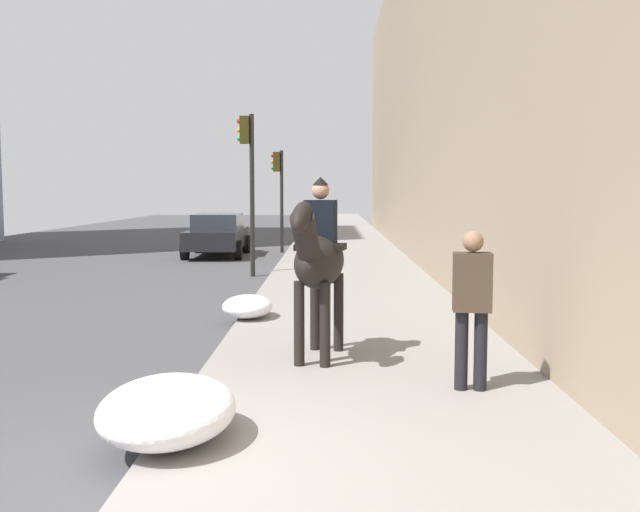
% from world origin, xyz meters
% --- Properties ---
extents(sidewalk_slab, '(120.00, 4.01, 0.12)m').
position_xyz_m(sidewalk_slab, '(0.00, -2.00, 0.06)').
color(sidewalk_slab, gray).
rests_on(sidewalk_slab, ground).
extents(mounted_horse_near, '(2.14, 0.84, 2.29)m').
position_xyz_m(mounted_horse_near, '(3.70, -1.39, 1.39)').
color(mounted_horse_near, black).
rests_on(mounted_horse_near, sidewalk_slab).
extents(pedestrian_greeting, '(0.30, 0.43, 1.70)m').
position_xyz_m(pedestrian_greeting, '(2.32, -3.03, 1.10)').
color(pedestrian_greeting, black).
rests_on(pedestrian_greeting, sidewalk_slab).
extents(car_near_lane, '(4.26, 2.00, 1.44)m').
position_xyz_m(car_near_lane, '(19.28, 2.32, 0.76)').
color(car_near_lane, black).
rests_on(car_near_lane, ground).
extents(traffic_light_near_curb, '(0.20, 0.44, 4.18)m').
position_xyz_m(traffic_light_near_curb, '(13.42, 0.57, 2.79)').
color(traffic_light_near_curb, black).
rests_on(traffic_light_near_curb, ground).
extents(traffic_light_far_curb, '(0.20, 0.44, 3.65)m').
position_xyz_m(traffic_light_far_curb, '(20.68, 0.30, 2.46)').
color(traffic_light_far_curb, black).
rests_on(traffic_light_far_curb, ground).
extents(snow_pile_near, '(1.51, 1.16, 0.52)m').
position_xyz_m(snow_pile_near, '(0.72, -0.15, 0.38)').
color(snow_pile_near, white).
rests_on(snow_pile_near, sidewalk_slab).
extents(snow_pile_far, '(1.09, 0.84, 0.38)m').
position_xyz_m(snow_pile_far, '(6.67, -0.15, 0.31)').
color(snow_pile_far, white).
rests_on(snow_pile_far, sidewalk_slab).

